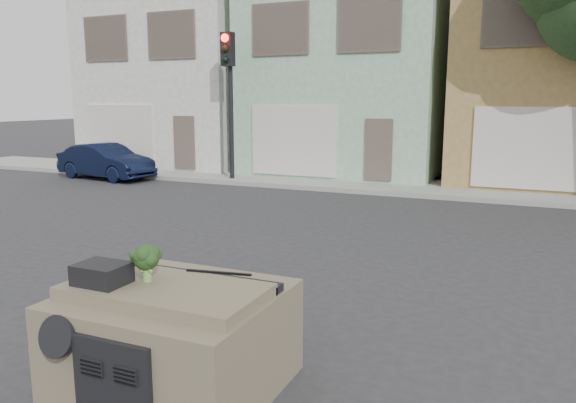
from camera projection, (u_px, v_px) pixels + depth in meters
The scene contains 11 objects.
ground_plane at pixel (295, 294), 8.39m from camera, with size 120.00×120.00×0.00m, color #303033.
sidewalk at pixel (425, 188), 17.82m from camera, with size 40.00×3.00×0.15m, color gray.
townhouse_white at pixel (197, 78), 25.13m from camera, with size 7.20×8.20×7.55m, color silver.
townhouse_mint at pixel (358, 76), 22.14m from camera, with size 7.20×8.20×7.55m, color #98C1A1.
townhouse_tan at pixel (570, 72), 19.15m from camera, with size 7.20×8.20×7.55m, color #A18249.
navy_sedan at pixel (107, 179), 20.49m from camera, with size 1.35×3.88×1.28m, color black.
traffic_signal at pixel (230, 109), 19.06m from camera, with size 0.40×0.40×5.10m, color black.
car_dashboard at pixel (176, 335), 5.59m from camera, with size 2.00×1.80×1.12m, color #6D624A.
instrument_hump at pixel (102, 274), 5.39m from camera, with size 0.48×0.38×0.20m, color black.
wiper_arm at pixel (219, 272), 5.72m from camera, with size 0.70×0.03×0.02m, color black.
broccoli at pixel (146, 262), 5.45m from camera, with size 0.31×0.31×0.38m, color #1B3514.
Camera 1 is at (3.15, -7.35, 2.87)m, focal length 35.00 mm.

